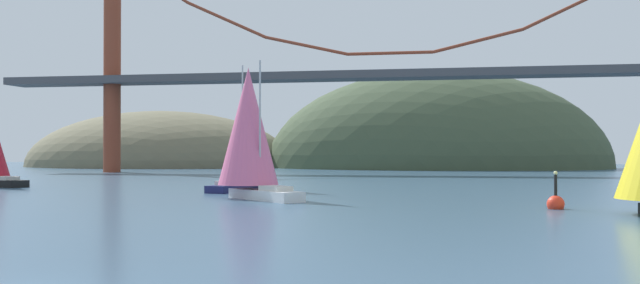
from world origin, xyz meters
name	(u,v)px	position (x,y,z in m)	size (l,w,h in m)	color
headland_left	(160,166)	(-55.00, 135.00, 0.00)	(60.34, 44.00, 24.45)	#6B664C
headland_center	(434,168)	(5.00, 135.00, 0.00)	(70.06, 44.00, 39.95)	#425138
suspension_bridge	(390,66)	(0.00, 95.00, 16.47)	(127.83, 6.00, 36.79)	brown
sailboat_green_sail	(251,135)	(-8.07, 48.23, 5.05)	(5.42, 9.09, 11.37)	#191E4C
sailboat_pink_spinnaker	(249,130)	(-4.90, 37.08, 5.25)	(8.60, 8.26, 10.44)	white
channel_buoy	(556,203)	(16.92, 31.31, 0.37)	(1.10, 1.10, 2.64)	red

